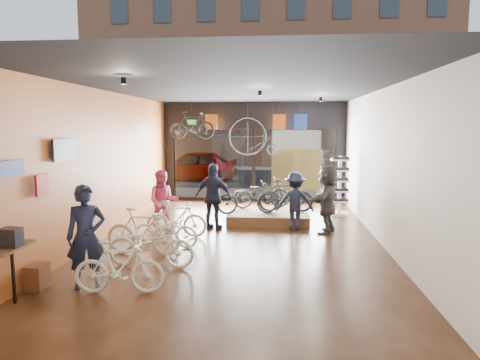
# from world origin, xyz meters

# --- Properties ---
(ground_plane) EXTENTS (7.00, 12.00, 0.04)m
(ground_plane) POSITION_xyz_m (0.00, 0.00, -0.02)
(ground_plane) COLOR black
(ground_plane) RESTS_ON ground
(ceiling) EXTENTS (7.00, 12.00, 0.04)m
(ceiling) POSITION_xyz_m (0.00, 0.00, 3.82)
(ceiling) COLOR black
(ceiling) RESTS_ON ground
(wall_left) EXTENTS (0.04, 12.00, 3.80)m
(wall_left) POSITION_xyz_m (-3.52, 0.00, 1.90)
(wall_left) COLOR #B36126
(wall_left) RESTS_ON ground
(wall_right) EXTENTS (0.04, 12.00, 3.80)m
(wall_right) POSITION_xyz_m (3.52, 0.00, 1.90)
(wall_right) COLOR beige
(wall_right) RESTS_ON ground
(wall_back) EXTENTS (7.00, 0.04, 3.80)m
(wall_back) POSITION_xyz_m (0.00, -6.02, 1.90)
(wall_back) COLOR beige
(wall_back) RESTS_ON ground
(storefront) EXTENTS (7.00, 0.26, 3.80)m
(storefront) POSITION_xyz_m (0.00, 6.00, 1.90)
(storefront) COLOR black
(storefront) RESTS_ON ground
(exit_sign) EXTENTS (0.35, 0.06, 0.18)m
(exit_sign) POSITION_xyz_m (-2.40, 5.88, 3.05)
(exit_sign) COLOR #198C26
(exit_sign) RESTS_ON storefront
(street_road) EXTENTS (30.00, 18.00, 0.02)m
(street_road) POSITION_xyz_m (0.00, 15.00, -0.01)
(street_road) COLOR black
(street_road) RESTS_ON ground
(sidewalk_near) EXTENTS (30.00, 2.40, 0.12)m
(sidewalk_near) POSITION_xyz_m (0.00, 7.20, 0.06)
(sidewalk_near) COLOR slate
(sidewalk_near) RESTS_ON ground
(sidewalk_far) EXTENTS (30.00, 2.00, 0.12)m
(sidewalk_far) POSITION_xyz_m (0.00, 19.00, 0.06)
(sidewalk_far) COLOR slate
(sidewalk_far) RESTS_ON ground
(opposite_building) EXTENTS (26.00, 5.00, 14.00)m
(opposite_building) POSITION_xyz_m (0.00, 21.50, 7.00)
(opposite_building) COLOR brown
(opposite_building) RESTS_ON ground
(street_car) EXTENTS (4.78, 1.92, 1.63)m
(street_car) POSITION_xyz_m (-3.64, 12.00, 0.81)
(street_car) COLOR gray
(street_car) RESTS_ON street_road
(box_truck) EXTENTS (2.28, 6.85, 2.70)m
(box_truck) POSITION_xyz_m (1.79, 11.00, 1.35)
(box_truck) COLOR silver
(box_truck) RESTS_ON street_road
(floor_bike_1) EXTENTS (1.60, 0.58, 0.94)m
(floor_bike_1) POSITION_xyz_m (-1.74, -3.68, 0.47)
(floor_bike_1) COLOR beige
(floor_bike_1) RESTS_ON ground_plane
(floor_bike_2) EXTENTS (1.84, 0.72, 0.95)m
(floor_bike_2) POSITION_xyz_m (-1.62, -2.26, 0.48)
(floor_bike_2) COLOR beige
(floor_bike_2) RESTS_ON ground_plane
(floor_bike_3) EXTENTS (1.80, 0.70, 1.05)m
(floor_bike_3) POSITION_xyz_m (-2.06, -1.41, 0.53)
(floor_bike_3) COLOR beige
(floor_bike_3) RESTS_ON ground_plane
(floor_bike_4) EXTENTS (1.66, 0.78, 0.84)m
(floor_bike_4) POSITION_xyz_m (-1.71, -0.76, 0.42)
(floor_bike_4) COLOR beige
(floor_bike_4) RESTS_ON ground_plane
(floor_bike_5) EXTENTS (1.60, 0.48, 0.95)m
(floor_bike_5) POSITION_xyz_m (-1.67, 0.17, 0.48)
(floor_bike_5) COLOR beige
(floor_bike_5) RESTS_ON ground_plane
(display_platform) EXTENTS (2.40, 1.80, 0.30)m
(display_platform) POSITION_xyz_m (0.68, 2.27, 0.15)
(display_platform) COLOR #542F1D
(display_platform) RESTS_ON ground_plane
(display_bike_left) EXTENTS (1.92, 1.06, 0.96)m
(display_bike_left) POSITION_xyz_m (0.06, 1.91, 0.78)
(display_bike_left) COLOR black
(display_bike_left) RESTS_ON display_platform
(display_bike_mid) EXTENTS (1.67, 0.53, 0.99)m
(display_bike_mid) POSITION_xyz_m (1.20, 2.27, 0.79)
(display_bike_mid) COLOR black
(display_bike_mid) RESTS_ON display_platform
(display_bike_right) EXTENTS (1.92, 1.09, 0.95)m
(display_bike_right) POSITION_xyz_m (0.44, 2.84, 0.78)
(display_bike_right) COLOR black
(display_bike_right) RESTS_ON display_platform
(customer_0) EXTENTS (0.80, 0.69, 1.86)m
(customer_0) POSITION_xyz_m (-2.41, -3.45, 0.93)
(customer_0) COLOR #161C33
(customer_0) RESTS_ON ground_plane
(customer_1) EXTENTS (0.96, 0.83, 1.72)m
(customer_1) POSITION_xyz_m (-2.12, 0.58, 0.86)
(customer_1) COLOR #CC4C72
(customer_1) RESTS_ON ground_plane
(customer_2) EXTENTS (1.18, 0.75, 1.86)m
(customer_2) POSITION_xyz_m (-0.82, 1.07, 0.93)
(customer_2) COLOR #161C33
(customer_2) RESTS_ON ground_plane
(customer_3) EXTENTS (1.05, 0.60, 1.62)m
(customer_3) POSITION_xyz_m (1.44, 1.23, 0.81)
(customer_3) COLOR #161C33
(customer_3) RESTS_ON ground_plane
(customer_5) EXTENTS (1.11, 1.82, 1.87)m
(customer_5) POSITION_xyz_m (2.29, 0.99, 0.93)
(customer_5) COLOR #3F3F44
(customer_5) RESTS_ON ground_plane
(sunglasses_rack) EXTENTS (0.59, 0.49, 1.94)m
(sunglasses_rack) POSITION_xyz_m (2.95, 3.37, 0.97)
(sunglasses_rack) COLOR white
(sunglasses_rack) RESTS_ON ground_plane
(wall_merch) EXTENTS (0.40, 2.40, 2.60)m
(wall_merch) POSITION_xyz_m (-3.38, -3.50, 1.30)
(wall_merch) COLOR navy
(wall_merch) RESTS_ON wall_left
(penny_farthing) EXTENTS (1.65, 0.06, 1.32)m
(penny_farthing) POSITION_xyz_m (0.16, 4.36, 2.50)
(penny_farthing) COLOR black
(penny_farthing) RESTS_ON ceiling
(hung_bike) EXTENTS (1.58, 0.46, 0.95)m
(hung_bike) POSITION_xyz_m (-2.06, 4.20, 2.93)
(hung_bike) COLOR black
(hung_bike) RESTS_ON ceiling
(jersey_left) EXTENTS (0.45, 0.03, 0.55)m
(jersey_left) POSITION_xyz_m (-1.53, 5.20, 3.05)
(jersey_left) COLOR #CC5919
(jersey_left) RESTS_ON ceiling
(jersey_mid) EXTENTS (0.45, 0.03, 0.55)m
(jersey_mid) POSITION_xyz_m (0.98, 5.20, 3.05)
(jersey_mid) COLOR #CC5919
(jersey_mid) RESTS_ON ceiling
(jersey_right) EXTENTS (0.45, 0.03, 0.55)m
(jersey_right) POSITION_xyz_m (1.75, 5.20, 3.05)
(jersey_right) COLOR #1E3F99
(jersey_right) RESTS_ON ceiling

